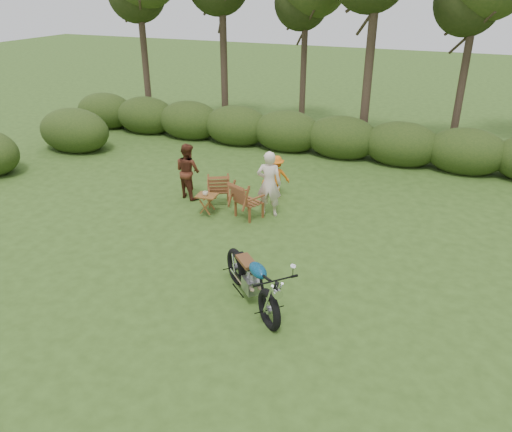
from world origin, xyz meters
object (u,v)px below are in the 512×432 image
at_px(motorcycle, 252,301).
at_px(adult_b, 189,197).
at_px(lawn_chair_right, 249,217).
at_px(child, 276,197).
at_px(side_table, 207,205).
at_px(cup, 205,193).
at_px(adult_a, 269,215).
at_px(lawn_chair_left, 219,204).

distance_m(motorcycle, adult_b, 5.37).
relative_size(lawn_chair_right, child, 0.83).
relative_size(side_table, adult_b, 0.35).
bearing_deg(side_table, cup, -117.61).
bearing_deg(adult_a, child, -89.10).
bearing_deg(adult_b, adult_a, -166.03).
xyz_separation_m(adult_a, child, (-0.26, 1.20, 0.00)).
distance_m(motorcycle, cup, 4.10).
height_order(side_table, cup, cup).
height_order(lawn_chair_right, lawn_chair_left, lawn_chair_right).
bearing_deg(lawn_chair_left, cup, 61.90).
bearing_deg(motorcycle, child, 149.21).
bearing_deg(motorcycle, adult_a, 150.23).
bearing_deg(adult_b, motorcycle, 151.65).
distance_m(side_table, adult_b, 1.34).
relative_size(motorcycle, adult_a, 1.28).
relative_size(lawn_chair_left, adult_a, 0.55).
xyz_separation_m(lawn_chair_left, side_table, (0.03, -0.71, 0.27)).
bearing_deg(adult_a, cup, 11.33).
xyz_separation_m(side_table, child, (1.22, 1.79, -0.27)).
xyz_separation_m(adult_a, adult_b, (-2.50, 0.23, 0.00)).
distance_m(motorcycle, adult_a, 3.90).
relative_size(lawn_chair_right, side_table, 1.83).
bearing_deg(lawn_chair_right, cup, 40.68).
height_order(adult_a, child, adult_a).
bearing_deg(lawn_chair_right, side_table, 39.14).
distance_m(side_table, child, 2.19).
relative_size(motorcycle, adult_b, 1.42).
distance_m(cup, adult_b, 1.45).
height_order(lawn_chair_left, side_table, side_table).
relative_size(adult_a, adult_b, 1.11).
height_order(motorcycle, child, motorcycle).
relative_size(motorcycle, lawn_chair_right, 2.22).
xyz_separation_m(lawn_chair_right, lawn_chair_left, (-1.10, 0.44, 0.00)).
xyz_separation_m(motorcycle, side_table, (-2.60, 3.14, 0.27)).
distance_m(lawn_chair_left, child, 1.65).
xyz_separation_m(lawn_chair_right, adult_b, (-2.08, 0.55, 0.00)).
xyz_separation_m(cup, adult_b, (-1.00, 0.87, -0.60)).
bearing_deg(cup, lawn_chair_left, 90.69).
relative_size(lawn_chair_left, side_table, 1.74).
distance_m(lawn_chair_left, side_table, 0.76).
bearing_deg(motorcycle, side_table, 173.25).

